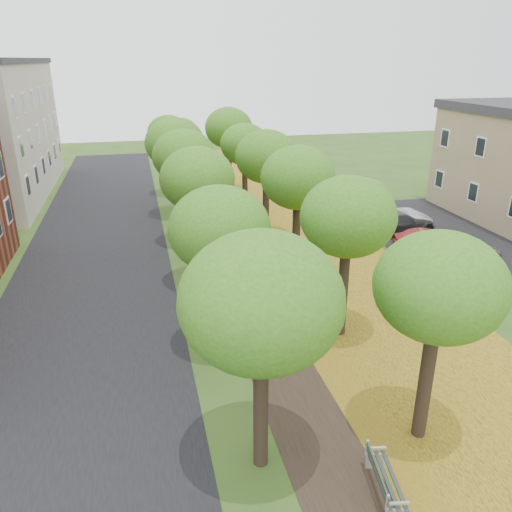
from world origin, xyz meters
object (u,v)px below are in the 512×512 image
bench (384,480)px  car_grey (399,223)px  car_red (429,242)px  car_silver (469,254)px  car_white (391,217)px

bench → car_grey: 21.31m
bench → car_red: 18.33m
car_silver → car_white: (-0.75, 7.13, -0.01)m
car_grey → car_white: size_ratio=0.88×
car_white → car_red: bearing=-174.7°
car_silver → car_red: bearing=-7.5°
car_silver → car_white: bearing=-18.1°
car_silver → car_red: (-0.75, 2.51, -0.13)m
bench → car_red: (10.44, 15.06, 0.15)m
bench → car_white: 22.29m
car_silver → car_grey: bearing=-17.0°
car_grey → car_white: (0.00, 1.12, 0.06)m
bench → car_silver: 16.82m
car_red → car_white: 4.63m
bench → car_grey: (10.44, 18.57, 0.21)m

